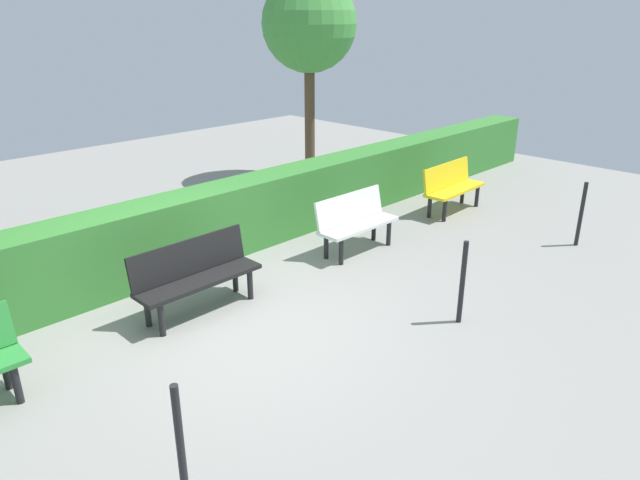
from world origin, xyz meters
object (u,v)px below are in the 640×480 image
object	(u,v)px
bench_yellow	(452,185)
tree_near	(309,25)
bench_black	(196,273)
bench_white	(355,220)

from	to	relation	value
bench_yellow	tree_near	size ratio (longest dim) A/B	0.35
bench_black	bench_white	bearing A→B (deg)	177.73
bench_white	bench_yellow	bearing A→B (deg)	-178.75
bench_black	bench_yellow	bearing A→B (deg)	178.81
bench_white	tree_near	world-z (taller)	tree_near
bench_yellow	bench_black	world-z (taller)	same
bench_yellow	tree_near	xyz separation A→B (m)	(0.24, -3.36, 2.63)
bench_yellow	tree_near	world-z (taller)	tree_near
tree_near	bench_yellow	bearing A→B (deg)	94.11
bench_black	tree_near	world-z (taller)	tree_near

